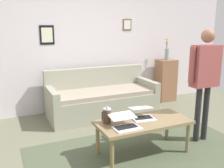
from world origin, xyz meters
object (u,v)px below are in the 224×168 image
at_px(coffee_table, 143,124).
at_px(side_shelf, 166,80).
at_px(couch, 102,99).
at_px(french_press, 107,116).
at_px(person_standing, 205,71).
at_px(laptop_center, 125,124).
at_px(laptop_left, 142,115).
at_px(flower_vase, 167,53).

xyz_separation_m(coffee_table, side_shelf, (-1.78, -1.94, 0.06)).
xyz_separation_m(couch, french_press, (0.55, 1.52, 0.26)).
bearing_deg(coffee_table, person_standing, 179.64).
height_order(couch, coffee_table, couch).
distance_m(side_shelf, person_standing, 2.18).
bearing_deg(laptop_center, side_shelf, -135.93).
distance_m(laptop_left, french_press, 0.51).
height_order(coffee_table, side_shelf, side_shelf).
relative_size(french_press, flower_vase, 0.47).
bearing_deg(french_press, laptop_center, 124.96).
height_order(laptop_center, french_press, french_press).
height_order(coffee_table, french_press, french_press).
distance_m(french_press, person_standing, 1.55).
bearing_deg(french_press, side_shelf, -141.08).
xyz_separation_m(coffee_table, person_standing, (-1.00, 0.01, 0.64)).
relative_size(couch, french_press, 9.03).
distance_m(couch, coffee_table, 1.66).
xyz_separation_m(couch, coffee_table, (0.08, 1.65, 0.11)).
relative_size(coffee_table, side_shelf, 1.32).
bearing_deg(coffee_table, side_shelf, -132.45).
bearing_deg(side_shelf, french_press, 38.92).
xyz_separation_m(laptop_left, french_press, (0.51, -0.03, 0.05)).
distance_m(coffee_table, laptop_center, 0.34).
relative_size(laptop_center, flower_vase, 0.73).
distance_m(laptop_left, flower_vase, 2.60).
bearing_deg(laptop_center, couch, -102.92).
distance_m(coffee_table, side_shelf, 2.63).
xyz_separation_m(laptop_center, person_standing, (-1.31, -0.08, 0.54)).
distance_m(couch, flower_vase, 1.89).
distance_m(french_press, side_shelf, 2.89).
bearing_deg(french_press, coffee_table, 164.31).
relative_size(laptop_left, person_standing, 0.23).
relative_size(laptop_left, french_press, 1.65).
xyz_separation_m(french_press, person_standing, (-1.46, 0.14, 0.49)).
bearing_deg(french_press, person_standing, 174.63).
distance_m(couch, person_standing, 2.04).
height_order(couch, side_shelf, side_shelf).
relative_size(coffee_table, flower_vase, 2.61).
height_order(french_press, person_standing, person_standing).
bearing_deg(person_standing, laptop_left, -6.29).
relative_size(coffee_table, laptop_center, 3.57).
bearing_deg(couch, person_standing, 118.80).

